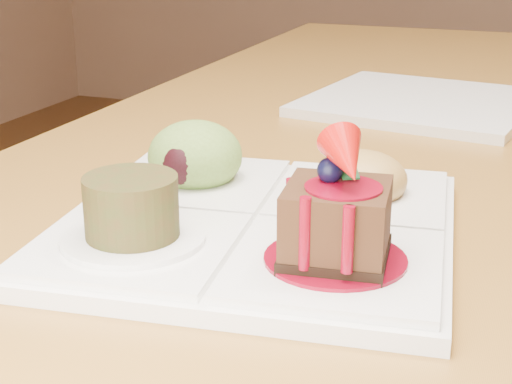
% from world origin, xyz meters
% --- Properties ---
extents(sampler_plate, '(0.31, 0.31, 0.11)m').
position_xyz_m(sampler_plate, '(-0.18, -0.29, 0.77)').
color(sampler_plate, white).
rests_on(sampler_plate, dining_table).
extents(second_plate, '(0.30, 0.30, 0.01)m').
position_xyz_m(second_plate, '(-0.13, 0.17, 0.76)').
color(second_plate, white).
rests_on(second_plate, dining_table).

